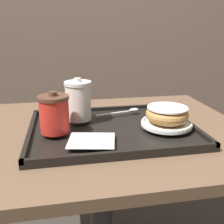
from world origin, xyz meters
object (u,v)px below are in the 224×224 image
Objects in this scene: spoon at (128,111)px; coffee_cup_front at (54,114)px; coffee_cup_rear at (78,100)px; donut_chocolate_glazed at (167,114)px.

coffee_cup_front is at bearing -163.49° from spoon.
coffee_cup_rear is (0.07, 0.09, 0.01)m from coffee_cup_front.
spoon is (0.17, 0.04, -0.06)m from coffee_cup_rear.
donut_chocolate_glazed is at bearing -72.59° from spoon.
coffee_cup_rear is 1.06× the size of donut_chocolate_glazed.
coffee_cup_rear is 0.28m from donut_chocolate_glazed.
spoon is at bearing 13.91° from coffee_cup_rear.
coffee_cup_front is 0.87× the size of coffee_cup_rear.
coffee_cup_front reaches higher than spoon.
coffee_cup_front is 0.29m from spoon.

